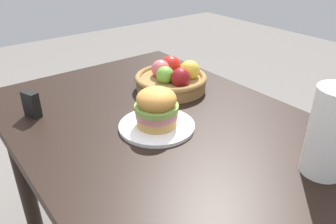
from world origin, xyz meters
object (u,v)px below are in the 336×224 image
(sandwich, at_px, (157,107))
(fruit_basket, at_px, (172,78))
(napkin_holder, at_px, (31,104))
(paper_towel_roll, at_px, (330,133))
(plate, at_px, (157,126))
(soda_can, at_px, (335,129))

(sandwich, bearing_deg, fruit_basket, 133.02)
(fruit_basket, bearing_deg, napkin_holder, -102.05)
(fruit_basket, bearing_deg, sandwich, -46.98)
(paper_towel_roll, bearing_deg, sandwich, -154.82)
(plate, distance_m, napkin_holder, 0.44)
(paper_towel_roll, xyz_separation_m, napkin_holder, (-0.77, -0.50, -0.07))
(plate, height_order, soda_can, soda_can)
(soda_can, relative_size, paper_towel_roll, 0.53)
(paper_towel_roll, height_order, napkin_holder, paper_towel_roll)
(plate, bearing_deg, sandwich, 90.00)
(napkin_holder, bearing_deg, paper_towel_roll, 13.15)
(plate, bearing_deg, napkin_holder, -138.03)
(soda_can, bearing_deg, sandwich, -140.35)
(soda_can, bearing_deg, fruit_basket, -170.15)
(plate, height_order, napkin_holder, napkin_holder)
(soda_can, height_order, fruit_basket, soda_can)
(soda_can, bearing_deg, napkin_holder, -139.30)
(plate, relative_size, paper_towel_roll, 1.03)
(fruit_basket, relative_size, napkin_holder, 3.22)
(sandwich, bearing_deg, paper_towel_roll, 25.18)
(fruit_basket, bearing_deg, plate, -46.98)
(paper_towel_roll, bearing_deg, soda_can, 109.16)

